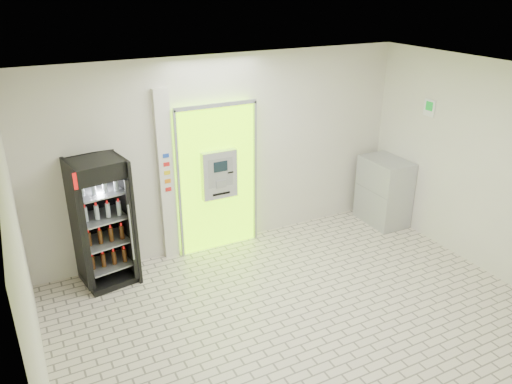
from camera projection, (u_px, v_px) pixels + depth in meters
ground at (310, 326)px, 6.19m from camera, size 6.00×6.00×0.00m
room_shell at (318, 189)px, 5.47m from camera, size 6.00×6.00×6.00m
atm_assembly at (217, 177)px, 7.63m from camera, size 1.30×0.24×2.33m
pillar at (166, 177)px, 7.28m from camera, size 0.22×0.11×2.60m
beverage_cooler at (103, 225)px, 6.82m from camera, size 0.78×0.74×1.82m
steel_cabinet at (384, 191)px, 8.65m from camera, size 0.59×0.87×1.16m
exit_sign at (430, 108)px, 7.75m from camera, size 0.02×0.22×0.26m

